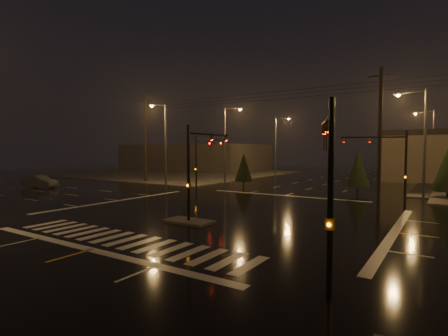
{
  "coord_description": "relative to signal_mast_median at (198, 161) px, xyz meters",
  "views": [
    {
      "loc": [
        13.39,
        -20.72,
        4.48
      ],
      "look_at": [
        -1.96,
        3.05,
        3.0
      ],
      "focal_mm": 28.0,
      "sensor_mm": 36.0,
      "label": 1
    }
  ],
  "objects": [
    {
      "name": "stop_bar_near",
      "position": [
        -0.0,
        -7.93,
        -3.75
      ],
      "size": [
        16.0,
        0.5,
        0.01
      ],
      "primitive_type": "cube",
      "color": "beige",
      "rests_on": "ground"
    },
    {
      "name": "streetlight_3",
      "position": [
        11.18,
        19.07,
        2.05
      ],
      "size": [
        2.77,
        0.32,
        10.0
      ],
      "color": "#38383A",
      "rests_on": "ground"
    },
    {
      "name": "sidewalk_nw",
      "position": [
        -30.0,
        33.07,
        -3.69
      ],
      "size": [
        36.0,
        36.0,
        0.12
      ],
      "primitive_type": "cube",
      "color": "#413E3A",
      "rests_on": "ground"
    },
    {
      "name": "commercial_block",
      "position": [
        -35.0,
        45.07,
        -0.95
      ],
      "size": [
        30.0,
        18.0,
        5.6
      ],
      "primitive_type": "cube",
      "color": "#403A39",
      "rests_on": "ground"
    },
    {
      "name": "conifer_0",
      "position": [
        13.35,
        20.16,
        -0.92
      ],
      "size": [
        2.73,
        2.73,
        4.96
      ],
      "color": "black",
      "rests_on": "ground"
    },
    {
      "name": "streetlight_4",
      "position": [
        11.18,
        39.07,
        2.05
      ],
      "size": [
        2.77,
        0.32,
        10.0
      ],
      "color": "#38383A",
      "rests_on": "ground"
    },
    {
      "name": "signal_mast_se",
      "position": [
        10.23,
        -6.68,
        -0.04
      ],
      "size": [
        1.55,
        3.87,
        6.0
      ],
      "color": "black",
      "rests_on": "ground"
    },
    {
      "name": "signal_mast_ne",
      "position": [
        9.5,
        13.21,
        0.04
      ],
      "size": [
        4.84,
        1.86,
        6.0
      ],
      "color": "black",
      "rests_on": "ground"
    },
    {
      "name": "utility_pole_1",
      "position": [
        8.0,
        17.07,
        2.38
      ],
      "size": [
        2.2,
        0.32,
        12.0
      ],
      "color": "black",
      "rests_on": "ground"
    },
    {
      "name": "streetlight_2",
      "position": [
        -11.18,
        37.07,
        2.05
      ],
      "size": [
        2.77,
        0.32,
        10.0
      ],
      "color": "#38383A",
      "rests_on": "ground"
    },
    {
      "name": "streetlight_5",
      "position": [
        -16.0,
        14.26,
        2.05
      ],
      "size": [
        0.32,
        2.77,
        10.0
      ],
      "color": "#38383A",
      "rests_on": "ground"
    },
    {
      "name": "conifer_4",
      "position": [
        5.57,
        19.83,
        -1.22
      ],
      "size": [
        2.35,
        2.35,
        4.37
      ],
      "color": "black",
      "rests_on": "ground"
    },
    {
      "name": "car_crossing",
      "position": [
        -27.41,
        5.17,
        -3.04
      ],
      "size": [
        4.56,
        2.53,
        1.42
      ],
      "primitive_type": "imported",
      "rotation": [
        0.0,
        0.0,
        1.82
      ],
      "color": "#525559",
      "rests_on": "ground"
    },
    {
      "name": "conifer_3",
      "position": [
        -7.31,
        18.74,
        -1.37
      ],
      "size": [
        2.16,
        2.16,
        4.08
      ],
      "color": "black",
      "rests_on": "ground"
    },
    {
      "name": "stop_bar_far",
      "position": [
        -0.0,
        14.07,
        -3.75
      ],
      "size": [
        16.0,
        0.5,
        0.01
      ],
      "primitive_type": "cube",
      "color": "beige",
      "rests_on": "ground"
    },
    {
      "name": "signal_mast_median",
      "position": [
        0.0,
        0.0,
        0.0
      ],
      "size": [
        0.25,
        4.59,
        6.0
      ],
      "color": "black",
      "rests_on": "ground"
    },
    {
      "name": "median_island",
      "position": [
        -0.0,
        -0.93,
        -3.68
      ],
      "size": [
        3.0,
        1.6,
        0.15
      ],
      "primitive_type": "cube",
      "color": "#413E3A",
      "rests_on": "ground"
    },
    {
      "name": "utility_pole_0",
      "position": [
        -22.0,
        17.07,
        2.38
      ],
      "size": [
        2.2,
        0.32,
        12.0
      ],
      "color": "black",
      "rests_on": "ground"
    },
    {
      "name": "signal_mast_nw",
      "position": [
        -9.5,
        13.21,
        0.04
      ],
      "size": [
        4.84,
        1.86,
        6.0
      ],
      "color": "black",
      "rests_on": "ground"
    },
    {
      "name": "ground",
      "position": [
        -0.0,
        3.07,
        -3.75
      ],
      "size": [
        140.0,
        140.0,
        0.0
      ],
      "primitive_type": "plane",
      "color": "black",
      "rests_on": "ground"
    },
    {
      "name": "crosswalk",
      "position": [
        -0.0,
        -5.93,
        -3.75
      ],
      "size": [
        15.0,
        2.6,
        0.01
      ],
      "primitive_type": "cube",
      "color": "beige",
      "rests_on": "ground"
    },
    {
      "name": "streetlight_1",
      "position": [
        -11.18,
        21.07,
        2.05
      ],
      "size": [
        2.77,
        0.32,
        10.0
      ],
      "color": "#38383A",
      "rests_on": "ground"
    }
  ]
}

